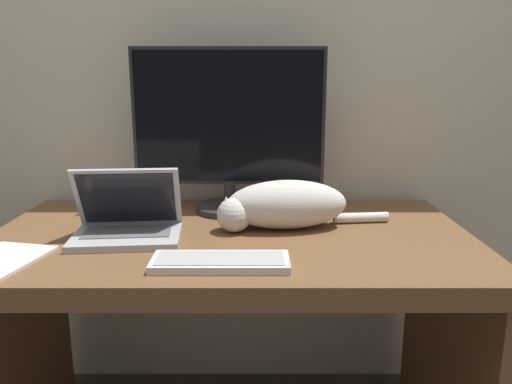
# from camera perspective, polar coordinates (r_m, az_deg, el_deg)

# --- Properties ---
(wall_back) EXTENTS (6.40, 0.06, 2.60)m
(wall_back) POSITION_cam_1_polar(r_m,az_deg,el_deg) (1.88, -2.48, 15.82)
(wall_back) COLOR beige
(wall_back) RESTS_ON ground_plane
(desk) EXTENTS (1.43, 0.80, 0.75)m
(desk) POSITION_cam_1_polar(r_m,az_deg,el_deg) (1.55, -2.92, -10.35)
(desk) COLOR brown
(desk) RESTS_ON ground_plane
(monitor) EXTENTS (0.64, 0.24, 0.55)m
(monitor) POSITION_cam_1_polar(r_m,az_deg,el_deg) (1.69, -3.18, 7.20)
(monitor) COLOR #282828
(monitor) RESTS_ON desk
(laptop) EXTENTS (0.32, 0.24, 0.21)m
(laptop) POSITION_cam_1_polar(r_m,az_deg,el_deg) (1.48, -14.55, -3.56)
(laptop) COLOR #B7B7BC
(laptop) RESTS_ON desk
(external_keyboard) EXTENTS (0.34, 0.13, 0.02)m
(external_keyboard) POSITION_cam_1_polar(r_m,az_deg,el_deg) (1.24, -4.16, -7.97)
(external_keyboard) COLOR white
(external_keyboard) RESTS_ON desk
(cat) EXTENTS (0.54, 0.21, 0.15)m
(cat) POSITION_cam_1_polar(r_m,az_deg,el_deg) (1.52, 3.08, -1.40)
(cat) COLOR silver
(cat) RESTS_ON desk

